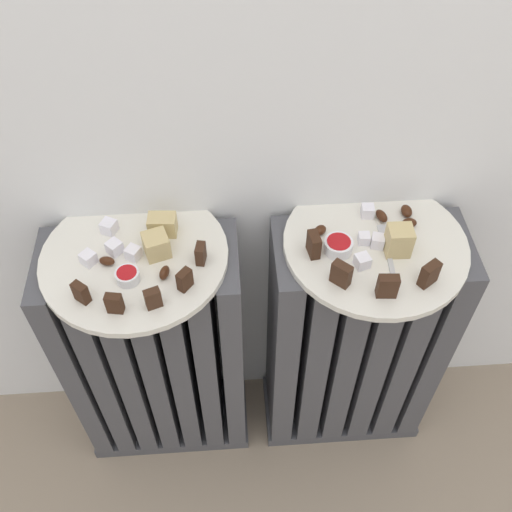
{
  "coord_description": "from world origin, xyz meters",
  "views": [
    {
      "loc": [
        -0.04,
        -0.36,
        1.34
      ],
      "look_at": [
        0.0,
        0.28,
        0.6
      ],
      "focal_mm": 40.98,
      "sensor_mm": 36.0,
      "label": 1
    }
  ],
  "objects_px": {
    "radiator_left": "(158,356)",
    "plate_left": "(134,257)",
    "jam_bowl_left": "(127,276)",
    "plate_right": "(375,244)",
    "jam_bowl_right": "(338,245)",
    "radiator_right": "(352,344)",
    "fork": "(387,245)"
  },
  "relations": [
    {
      "from": "fork",
      "to": "jam_bowl_left",
      "type": "bearing_deg",
      "value": -174.15
    },
    {
      "from": "radiator_right",
      "to": "jam_bowl_left",
      "type": "relative_size",
      "value": 15.72
    },
    {
      "from": "plate_left",
      "to": "plate_right",
      "type": "xyz_separation_m",
      "value": [
        0.4,
        0.0,
        0.0
      ]
    },
    {
      "from": "radiator_right",
      "to": "jam_bowl_right",
      "type": "height_order",
      "value": "jam_bowl_right"
    },
    {
      "from": "jam_bowl_right",
      "to": "jam_bowl_left",
      "type": "bearing_deg",
      "value": -173.46
    },
    {
      "from": "radiator_right",
      "to": "jam_bowl_left",
      "type": "height_order",
      "value": "jam_bowl_left"
    },
    {
      "from": "plate_left",
      "to": "radiator_left",
      "type": "bearing_deg",
      "value": 180.0
    },
    {
      "from": "plate_right",
      "to": "jam_bowl_right",
      "type": "distance_m",
      "value": 0.07
    },
    {
      "from": "radiator_left",
      "to": "radiator_right",
      "type": "distance_m",
      "value": 0.4
    },
    {
      "from": "radiator_left",
      "to": "plate_left",
      "type": "bearing_deg",
      "value": 0.0
    },
    {
      "from": "radiator_right",
      "to": "jam_bowl_right",
      "type": "xyz_separation_m",
      "value": [
        -0.07,
        -0.01,
        0.33
      ]
    },
    {
      "from": "plate_right",
      "to": "jam_bowl_right",
      "type": "xyz_separation_m",
      "value": [
        -0.07,
        -0.01,
        0.02
      ]
    },
    {
      "from": "radiator_left",
      "to": "plate_right",
      "type": "bearing_deg",
      "value": 0.0
    },
    {
      "from": "radiator_left",
      "to": "plate_left",
      "type": "relative_size",
      "value": 1.95
    },
    {
      "from": "radiator_left",
      "to": "plate_right",
      "type": "distance_m",
      "value": 0.51
    },
    {
      "from": "plate_right",
      "to": "jam_bowl_left",
      "type": "relative_size",
      "value": 8.08
    },
    {
      "from": "plate_left",
      "to": "fork",
      "type": "bearing_deg",
      "value": -1.28
    },
    {
      "from": "jam_bowl_right",
      "to": "fork",
      "type": "distance_m",
      "value": 0.08
    },
    {
      "from": "radiator_right",
      "to": "jam_bowl_right",
      "type": "bearing_deg",
      "value": -168.4
    },
    {
      "from": "jam_bowl_right",
      "to": "radiator_left",
      "type": "bearing_deg",
      "value": 177.65
    },
    {
      "from": "plate_left",
      "to": "plate_right",
      "type": "relative_size",
      "value": 1.0
    },
    {
      "from": "jam_bowl_right",
      "to": "fork",
      "type": "xyz_separation_m",
      "value": [
        0.08,
        0.0,
        -0.01
      ]
    },
    {
      "from": "plate_left",
      "to": "plate_right",
      "type": "bearing_deg",
      "value": 0.0
    },
    {
      "from": "radiator_right",
      "to": "jam_bowl_right",
      "type": "relative_size",
      "value": 12.65
    },
    {
      "from": "radiator_right",
      "to": "plate_left",
      "type": "xyz_separation_m",
      "value": [
        -0.4,
        0.0,
        0.31
      ]
    },
    {
      "from": "plate_right",
      "to": "fork",
      "type": "bearing_deg",
      "value": -29.75
    },
    {
      "from": "plate_right",
      "to": "jam_bowl_right",
      "type": "height_order",
      "value": "jam_bowl_right"
    },
    {
      "from": "plate_left",
      "to": "plate_right",
      "type": "distance_m",
      "value": 0.4
    },
    {
      "from": "plate_left",
      "to": "plate_right",
      "type": "height_order",
      "value": "same"
    },
    {
      "from": "radiator_left",
      "to": "jam_bowl_right",
      "type": "height_order",
      "value": "jam_bowl_right"
    },
    {
      "from": "radiator_right",
      "to": "plate_left",
      "type": "bearing_deg",
      "value": 180.0
    },
    {
      "from": "plate_left",
      "to": "jam_bowl_left",
      "type": "xyz_separation_m",
      "value": [
        -0.0,
        -0.05,
        0.02
      ]
    }
  ]
}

